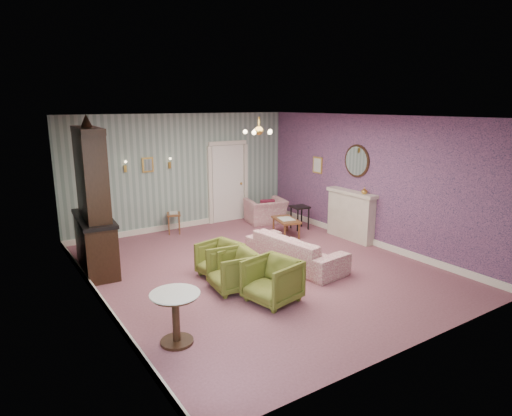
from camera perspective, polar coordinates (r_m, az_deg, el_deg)
floor at (r=8.66m, az=0.35°, el=-7.78°), size 7.00×7.00×0.00m
ceiling at (r=8.08m, az=0.37°, el=11.77°), size 7.00×7.00×0.00m
wall_back at (r=11.29m, az=-9.54°, el=4.65°), size 6.00×0.00×6.00m
wall_front at (r=5.76m, az=20.04°, el=-4.38°), size 6.00×0.00×6.00m
wall_left at (r=7.09m, az=-20.30°, el=-1.15°), size 0.00×7.00×7.00m
wall_right at (r=10.19m, az=14.59°, el=3.48°), size 0.00×7.00×7.00m
wall_right_floral at (r=10.18m, az=14.53°, el=3.47°), size 0.00×7.00×7.00m
door at (r=11.88m, az=-3.65°, el=3.44°), size 1.12×0.12×2.16m
olive_chair_a at (r=7.14m, az=2.12°, el=-9.17°), size 0.86×0.89×0.78m
olive_chair_b at (r=7.59m, az=-3.02°, el=-7.85°), size 0.77×0.81×0.76m
olive_chair_c at (r=8.21m, az=-4.74°, el=-6.44°), size 0.78×0.81×0.70m
sofa_chintz at (r=8.71m, az=5.15°, el=-4.79°), size 0.88×2.19×0.83m
wingback_chair at (r=11.76m, az=1.26°, el=0.13°), size 1.10×0.83×0.86m
dresser at (r=8.74m, az=-20.58°, el=1.41°), size 0.74×1.77×2.89m
fireplace at (r=10.53m, az=12.20°, el=-0.92°), size 0.30×1.40×1.16m
mantel_vase at (r=10.11m, az=13.90°, el=2.19°), size 0.15×0.15×0.15m
oval_mirror at (r=10.37m, az=12.93°, el=5.97°), size 0.04×0.76×0.84m
framed_print at (r=11.38m, az=8.01°, el=5.54°), size 0.04×0.34×0.42m
coffee_table at (r=10.67m, az=3.92°, el=-2.51°), size 0.64×0.91×0.42m
side_table_black at (r=11.23m, az=5.70°, el=-1.26°), size 0.44×0.44×0.60m
pedestal_table at (r=6.08m, az=-10.36°, el=-13.89°), size 0.73×0.73×0.73m
nesting_table at (r=11.05m, az=-10.61°, el=-1.84°), size 0.45×0.50×0.54m
gilt_mirror_back at (r=10.89m, az=-13.86°, el=5.46°), size 0.28×0.06×0.36m
sconce_left at (r=10.70m, az=-16.60°, el=5.16°), size 0.16×0.12×0.30m
sconce_right at (r=11.06m, az=-11.13°, el=5.72°), size 0.16×0.12×0.30m
chandelier at (r=8.09m, az=0.37°, el=9.86°), size 0.56×0.56×0.36m
burgundy_cushion at (r=11.60m, az=1.48°, el=0.19°), size 0.41×0.28×0.39m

